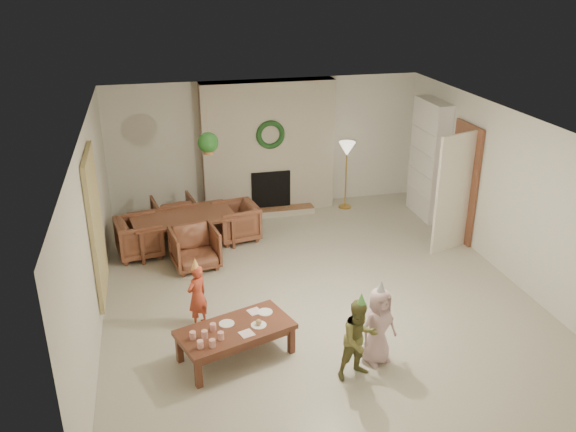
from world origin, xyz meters
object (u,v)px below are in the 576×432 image
object	(u,v)px
dining_chair_near	(195,248)
dining_chair_far	(174,215)
dining_table	(184,232)
coffee_table_top	(235,330)
dining_chair_right	(236,222)
dining_chair_left	(139,237)
child_red	(197,296)
child_plaid	(359,339)
child_pink	(378,326)

from	to	relation	value
dining_chair_near	dining_chair_far	world-z (taller)	same
dining_table	coffee_table_top	xyz separation A→B (m)	(0.39, -3.23, 0.09)
dining_chair_near	dining_chair_far	bearing A→B (deg)	90.00
dining_chair_far	dining_chair_right	world-z (taller)	same
dining_chair_left	dining_table	bearing A→B (deg)	-90.00
dining_chair_far	child_red	bearing A→B (deg)	82.89
dining_table	dining_chair_near	world-z (taller)	dining_chair_near
dining_chair_far	child_red	xyz separation A→B (m)	(0.13, -3.13, 0.11)
dining_chair_left	dining_chair_far	bearing A→B (deg)	-45.00
dining_chair_near	dining_chair_left	distance (m)	1.04
coffee_table_top	child_plaid	size ratio (longest dim) A/B	1.38
dining_chair_near	child_pink	xyz separation A→B (m)	(1.91, -2.96, 0.16)
dining_chair_right	coffee_table_top	world-z (taller)	dining_chair_right
dining_chair_far	child_pink	distance (m)	4.91
child_red	dining_chair_near	bearing A→B (deg)	-131.79
dining_chair_near	child_plaid	world-z (taller)	child_plaid
dining_chair_far	child_pink	world-z (taller)	child_pink
child_pink	coffee_table_top	bearing A→B (deg)	146.42
dining_chair_near	coffee_table_top	distance (m)	2.51
dining_table	dining_chair_right	size ratio (longest dim) A/B	2.34
dining_table	coffee_table_top	world-z (taller)	dining_table
dining_chair_far	dining_chair_right	xyz separation A→B (m)	(1.03, -0.58, 0.00)
coffee_table_top	child_pink	distance (m)	1.71
dining_chair_near	child_red	xyz separation A→B (m)	(-0.11, -1.68, 0.11)
child_red	child_pink	xyz separation A→B (m)	(2.02, -1.28, 0.05)
child_plaid	dining_chair_left	bearing A→B (deg)	110.95
dining_table	coffee_table_top	size ratio (longest dim) A/B	1.23
dining_table	child_red	xyz separation A→B (m)	(0.01, -2.41, 0.14)
coffee_table_top	child_pink	world-z (taller)	child_pink
dining_chair_near	coffee_table_top	size ratio (longest dim) A/B	0.52
dining_chair_near	dining_chair_right	bearing A→B (deg)	38.66
dining_table	dining_chair_far	xyz separation A→B (m)	(-0.12, 0.73, 0.03)
dining_chair_left	child_red	bearing A→B (deg)	-171.66
dining_table	child_plaid	size ratio (longest dim) A/B	1.69
dining_chair_right	child_pink	bearing A→B (deg)	6.77
coffee_table_top	child_pink	bearing A→B (deg)	-34.28
dining_chair_near	coffee_table_top	bearing A→B (deg)	-93.42
dining_chair_far	dining_chair_near	bearing A→B (deg)	90.00
dining_chair_right	coffee_table_top	size ratio (longest dim) A/B	0.52
dining_chair_near	dining_chair_far	size ratio (longest dim) A/B	1.00
dining_table	child_plaid	xyz separation A→B (m)	(1.71, -3.90, 0.20)
coffee_table_top	child_pink	size ratio (longest dim) A/B	1.40
dining_chair_near	dining_chair_right	world-z (taller)	same
dining_chair_left	child_red	xyz separation A→B (m)	(0.73, -2.29, 0.11)
dining_chair_right	child_pink	xyz separation A→B (m)	(1.12, -3.84, 0.16)
dining_chair_right	child_pink	size ratio (longest dim) A/B	0.73
dining_chair_near	dining_chair_left	world-z (taller)	same
child_pink	child_red	bearing A→B (deg)	129.76
coffee_table_top	child_pink	xyz separation A→B (m)	(1.64, -0.46, 0.10)
dining_chair_near	child_red	world-z (taller)	child_red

